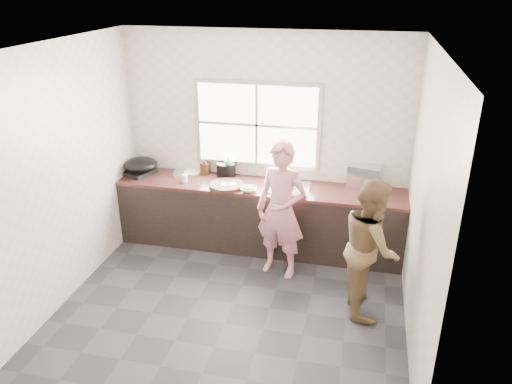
% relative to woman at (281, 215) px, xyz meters
% --- Properties ---
extents(floor, '(3.60, 3.20, 0.01)m').
position_rel_woman_xyz_m(floor, '(-0.37, -0.74, -0.76)').
color(floor, '#2A2A2D').
rests_on(floor, ground).
extents(ceiling, '(3.60, 3.20, 0.01)m').
position_rel_woman_xyz_m(ceiling, '(-0.37, -0.74, 1.95)').
color(ceiling, silver).
rests_on(ceiling, wall_back).
extents(wall_back, '(3.60, 0.01, 2.70)m').
position_rel_woman_xyz_m(wall_back, '(-0.37, 0.87, 0.59)').
color(wall_back, beige).
rests_on(wall_back, ground).
extents(wall_left, '(0.01, 3.20, 2.70)m').
position_rel_woman_xyz_m(wall_left, '(-2.18, -0.74, 0.59)').
color(wall_left, beige).
rests_on(wall_left, ground).
extents(wall_right, '(0.01, 3.20, 2.70)m').
position_rel_woman_xyz_m(wall_right, '(1.43, -0.74, 0.59)').
color(wall_right, beige).
rests_on(wall_right, ground).
extents(wall_front, '(3.60, 0.01, 2.70)m').
position_rel_woman_xyz_m(wall_front, '(-0.37, -2.34, 0.59)').
color(wall_front, silver).
rests_on(wall_front, ground).
extents(cabinet, '(3.60, 0.62, 0.82)m').
position_rel_woman_xyz_m(cabinet, '(-0.37, 0.55, -0.35)').
color(cabinet, black).
rests_on(cabinet, floor).
extents(countertop, '(3.60, 0.64, 0.04)m').
position_rel_woman_xyz_m(countertop, '(-0.37, 0.55, 0.08)').
color(countertop, '#3A1D17').
rests_on(countertop, cabinet).
extents(sink, '(0.55, 0.45, 0.02)m').
position_rel_woman_xyz_m(sink, '(-0.02, 0.55, 0.11)').
color(sink, silver).
rests_on(sink, countertop).
extents(faucet, '(0.02, 0.02, 0.30)m').
position_rel_woman_xyz_m(faucet, '(-0.02, 0.75, 0.25)').
color(faucet, silver).
rests_on(faucet, countertop).
extents(window_frame, '(1.60, 0.05, 1.10)m').
position_rel_woman_xyz_m(window_frame, '(-0.47, 0.85, 0.79)').
color(window_frame, '#9EA0A5').
rests_on(window_frame, wall_back).
extents(window_glazing, '(1.50, 0.01, 1.00)m').
position_rel_woman_xyz_m(window_glazing, '(-0.47, 0.83, 0.79)').
color(window_glazing, white).
rests_on(window_glazing, window_frame).
extents(woman, '(0.63, 0.49, 1.52)m').
position_rel_woman_xyz_m(woman, '(0.00, 0.00, 0.00)').
color(woman, pink).
rests_on(woman, floor).
extents(person_side, '(0.67, 0.80, 1.47)m').
position_rel_woman_xyz_m(person_side, '(1.01, -0.48, -0.02)').
color(person_side, brown).
rests_on(person_side, floor).
extents(cutting_board, '(0.45, 0.45, 0.04)m').
position_rel_woman_xyz_m(cutting_board, '(-0.77, 0.41, 0.12)').
color(cutting_board, '#311E13').
rests_on(cutting_board, countertop).
extents(cleaver, '(0.20, 0.15, 0.01)m').
position_rel_woman_xyz_m(cleaver, '(-0.74, 0.42, 0.14)').
color(cleaver, silver).
rests_on(cleaver, cutting_board).
extents(bowl_mince, '(0.21, 0.21, 0.05)m').
position_rel_woman_xyz_m(bowl_mince, '(-0.46, 0.34, 0.13)').
color(bowl_mince, white).
rests_on(bowl_mince, countertop).
extents(bowl_crabs, '(0.24, 0.24, 0.06)m').
position_rel_woman_xyz_m(bowl_crabs, '(0.14, 0.34, 0.13)').
color(bowl_crabs, white).
rests_on(bowl_crabs, countertop).
extents(bowl_held, '(0.23, 0.23, 0.06)m').
position_rel_woman_xyz_m(bowl_held, '(-0.11, 0.34, 0.13)').
color(bowl_held, silver).
rests_on(bowl_held, countertop).
extents(black_pot, '(0.27, 0.27, 0.18)m').
position_rel_woman_xyz_m(black_pot, '(-0.87, 0.77, 0.19)').
color(black_pot, black).
rests_on(black_pot, countertop).
extents(plate_food, '(0.23, 0.23, 0.02)m').
position_rel_woman_xyz_m(plate_food, '(-1.34, 0.78, 0.11)').
color(plate_food, white).
rests_on(plate_food, countertop).
extents(bottle_green, '(0.15, 0.15, 0.30)m').
position_rel_woman_xyz_m(bottle_green, '(-0.83, 0.75, 0.25)').
color(bottle_green, green).
rests_on(bottle_green, countertop).
extents(bottle_brown_tall, '(0.10, 0.11, 0.20)m').
position_rel_woman_xyz_m(bottle_brown_tall, '(-1.16, 0.78, 0.20)').
color(bottle_brown_tall, '#3E210F').
rests_on(bottle_brown_tall, countertop).
extents(bottle_brown_short, '(0.17, 0.17, 0.17)m').
position_rel_woman_xyz_m(bottle_brown_short, '(-0.82, 0.78, 0.19)').
color(bottle_brown_short, '#463111').
rests_on(bottle_brown_short, countertop).
extents(glass_jar, '(0.08, 0.08, 0.10)m').
position_rel_woman_xyz_m(glass_jar, '(-1.32, 0.44, 0.15)').
color(glass_jar, silver).
rests_on(glass_jar, countertop).
extents(burner, '(0.46, 0.46, 0.05)m').
position_rel_woman_xyz_m(burner, '(-2.02, 0.58, 0.13)').
color(burner, black).
rests_on(burner, countertop).
extents(wok, '(0.47, 0.47, 0.16)m').
position_rel_woman_xyz_m(wok, '(-1.97, 0.56, 0.24)').
color(wok, black).
rests_on(wok, burner).
extents(dish_rack, '(0.44, 0.35, 0.29)m').
position_rel_woman_xyz_m(dish_rack, '(0.90, 0.78, 0.25)').
color(dish_rack, silver).
rests_on(dish_rack, countertop).
extents(pot_lid_left, '(0.23, 0.23, 0.01)m').
position_rel_woman_xyz_m(pot_lid_left, '(-1.45, 0.66, 0.11)').
color(pot_lid_left, silver).
rests_on(pot_lid_left, countertop).
extents(pot_lid_right, '(0.27, 0.27, 0.01)m').
position_rel_woman_xyz_m(pot_lid_right, '(-1.47, 0.78, 0.11)').
color(pot_lid_right, '#B5B8BD').
rests_on(pot_lid_right, countertop).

